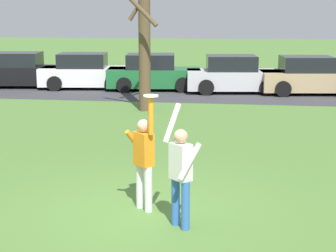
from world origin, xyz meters
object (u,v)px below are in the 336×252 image
(parked_car_silver, at_px, (234,76))
(bare_tree_tall, at_px, (144,25))
(parked_car_tan, at_px, (309,77))
(frisbee_disc, at_px, (151,96))
(person_catcher, at_px, (144,157))
(person_defender, at_px, (181,170))
(parked_car_black, at_px, (20,71))
(parked_car_white, at_px, (85,72))
(parked_car_green, at_px, (153,73))

(parked_car_silver, height_order, bare_tree_tall, bare_tree_tall)
(parked_car_tan, bearing_deg, frisbee_disc, -113.02)
(person_catcher, height_order, person_defender, person_catcher)
(person_defender, height_order, parked_car_silver, person_defender)
(parked_car_tan, bearing_deg, parked_car_black, 171.15)
(parked_car_silver, bearing_deg, bare_tree_tall, -128.71)
(frisbee_disc, distance_m, parked_car_white, 16.34)
(person_catcher, distance_m, parked_car_black, 17.43)
(frisbee_disc, relative_size, parked_car_green, 0.06)
(person_catcher, xyz_separation_m, parked_car_tan, (4.33, 14.80, -0.25))
(parked_car_tan, bearing_deg, person_defender, -110.46)
(person_defender, distance_m, parked_car_green, 16.12)
(frisbee_disc, distance_m, bare_tree_tall, 10.25)
(bare_tree_tall, bearing_deg, parked_car_black, 142.48)
(parked_car_black, bearing_deg, parked_car_white, -7.99)
(parked_car_white, height_order, bare_tree_tall, bare_tree_tall)
(parked_car_tan, bearing_deg, parked_car_silver, 172.76)
(parked_car_black, relative_size, parked_car_green, 1.00)
(parked_car_black, distance_m, parked_car_green, 6.26)
(person_catcher, height_order, parked_car_black, person_catcher)
(parked_car_green, bearing_deg, parked_car_tan, -9.78)
(person_defender, relative_size, parked_car_black, 0.48)
(parked_car_green, relative_size, parked_car_tan, 1.00)
(frisbee_disc, xyz_separation_m, parked_car_white, (-5.70, 15.25, -1.37))
(frisbee_disc, bearing_deg, parked_car_black, 120.03)
(parked_car_tan, xyz_separation_m, bare_tree_tall, (-6.15, -4.94, 2.26))
(person_defender, height_order, parked_car_white, person_defender)
(frisbee_disc, xyz_separation_m, parked_car_silver, (1.01, 14.95, -1.37))
(person_defender, xyz_separation_m, parked_car_white, (-6.28, 15.82, -0.25))
(parked_car_white, distance_m, parked_car_tan, 9.87)
(parked_car_black, distance_m, bare_tree_tall, 8.93)
(person_defender, xyz_separation_m, parked_car_tan, (3.59, 15.53, -0.25))
(parked_car_green, bearing_deg, bare_tree_tall, -91.03)
(person_catcher, relative_size, parked_car_white, 0.48)
(parked_car_silver, xyz_separation_m, parked_car_tan, (3.16, 0.01, 0.00))
(parked_car_black, relative_size, parked_car_silver, 1.00)
(person_catcher, distance_m, bare_tree_tall, 10.23)
(bare_tree_tall, bearing_deg, person_defender, -76.39)
(person_defender, distance_m, parked_car_silver, 15.53)
(frisbee_disc, bearing_deg, parked_car_white, 110.49)
(parked_car_white, distance_m, parked_car_green, 3.13)
(person_catcher, relative_size, parked_car_silver, 0.48)
(parked_car_silver, bearing_deg, person_defender, -99.03)
(parked_car_white, relative_size, bare_tree_tall, 0.73)
(frisbee_disc, bearing_deg, person_defender, -44.44)
(parked_car_tan, bearing_deg, bare_tree_tall, -148.68)
(frisbee_disc, height_order, parked_car_tan, frisbee_disc)
(parked_car_black, height_order, bare_tree_tall, bare_tree_tall)
(parked_car_black, bearing_deg, person_catcher, -67.62)
(person_defender, xyz_separation_m, parked_car_silver, (0.43, 15.52, -0.25))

